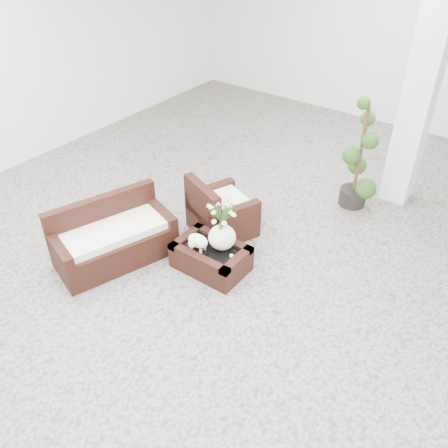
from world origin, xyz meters
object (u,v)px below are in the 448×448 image
Objects in this scene: coffee_table at (211,258)px; armchair at (223,206)px; loveseat at (113,234)px; topiary at (360,155)px.

coffee_table is 0.86m from armchair.
coffee_table is 1.27m from loveseat.
topiary is at bearing -102.52° from armchair.
coffee_table is at bearing -108.32° from topiary.
topiary is (1.92, 3.05, 0.44)m from loveseat.
topiary reaches higher than loveseat.
armchair reaches higher than coffee_table.
coffee_table is at bearing 138.22° from armchair.
loveseat is at bearing -152.01° from coffee_table.
loveseat is (-1.10, -0.59, 0.24)m from coffee_table.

